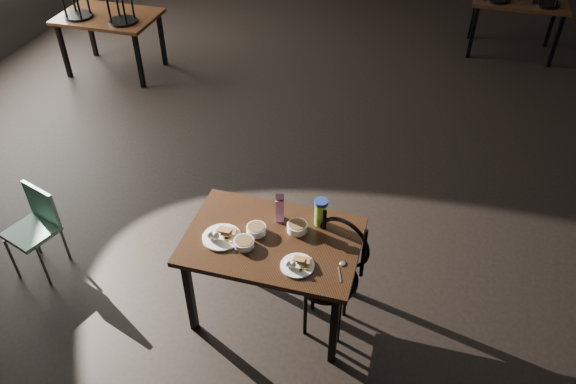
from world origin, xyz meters
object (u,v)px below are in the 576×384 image
(main_table, at_px, (273,247))
(water_bottle, at_px, (321,212))
(juice_carton, at_px, (280,208))
(school_chair, at_px, (36,223))
(bentwood_chair, at_px, (333,268))

(main_table, xyz_separation_m, water_bottle, (0.28, 0.24, 0.19))
(juice_carton, height_order, school_chair, juice_carton)
(main_table, relative_size, bentwood_chair, 1.31)
(main_table, xyz_separation_m, school_chair, (-1.95, -0.03, -0.23))
(main_table, xyz_separation_m, juice_carton, (-0.00, 0.20, 0.19))
(bentwood_chair, distance_m, school_chair, 2.38)
(main_table, relative_size, school_chair, 1.63)
(bentwood_chair, bearing_deg, main_table, -154.02)
(juice_carton, height_order, bentwood_chair, juice_carton)
(school_chair, bearing_deg, main_table, 19.23)
(juice_carton, xyz_separation_m, water_bottle, (0.29, 0.03, -0.00))
(water_bottle, distance_m, bentwood_chair, 0.40)
(main_table, xyz_separation_m, bentwood_chair, (0.43, 0.04, -0.13))
(main_table, distance_m, bentwood_chair, 0.45)
(main_table, height_order, juice_carton, juice_carton)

